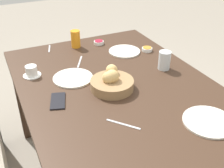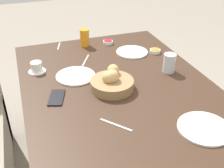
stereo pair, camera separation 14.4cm
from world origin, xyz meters
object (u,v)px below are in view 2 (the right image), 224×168
at_px(coffee_cup, 37,68).
at_px(spoon_coffee, 59,46).
at_px(knife_silver, 116,125).
at_px(plate_near_right, 132,52).
at_px(bread_basket, 112,82).
at_px(cell_phone, 57,98).
at_px(plate_far_center, 76,76).
at_px(jam_bowl_honey, 155,51).
at_px(jam_bowl_berry, 108,42).
at_px(water_tumbler, 169,63).
at_px(fork_silver, 86,60).
at_px(juice_glass, 85,38).
at_px(plate_near_left, 204,128).

bearing_deg(coffee_cup, spoon_coffee, -29.10).
bearing_deg(knife_silver, plate_near_right, -27.86).
height_order(bread_basket, cell_phone, bread_basket).
height_order(plate_far_center, jam_bowl_honey, jam_bowl_honey).
relative_size(jam_bowl_berry, knife_silver, 0.55).
xyz_separation_m(water_tumbler, fork_silver, (0.32, 0.45, -0.06)).
height_order(plate_far_center, jam_bowl_berry, jam_bowl_berry).
bearing_deg(water_tumbler, knife_silver, 128.33).
bearing_deg(spoon_coffee, bread_basket, -165.31).
height_order(plate_near_right, cell_phone, plate_near_right).
bearing_deg(fork_silver, coffee_cup, 99.71).
xyz_separation_m(jam_bowl_berry, jam_bowl_honey, (-0.26, -0.26, 0.00)).
relative_size(juice_glass, cell_phone, 0.76).
xyz_separation_m(plate_near_right, coffee_cup, (-0.07, 0.67, 0.02)).
height_order(juice_glass, jam_bowl_berry, juice_glass).
xyz_separation_m(jam_bowl_honey, spoon_coffee, (0.34, 0.62, -0.01)).
bearing_deg(jam_bowl_honey, cell_phone, 114.82).
distance_m(juice_glass, water_tumbler, 0.68).
relative_size(juice_glass, jam_bowl_berry, 1.69).
height_order(knife_silver, cell_phone, cell_phone).
xyz_separation_m(coffee_cup, knife_silver, (-0.65, -0.29, -0.03)).
relative_size(bread_basket, water_tumbler, 2.07).
bearing_deg(jam_bowl_honey, knife_silver, 141.20).
height_order(jam_bowl_honey, knife_silver, jam_bowl_honey).
relative_size(bread_basket, fork_silver, 1.56).
distance_m(bread_basket, plate_far_center, 0.26).
bearing_deg(bread_basket, plate_near_left, -149.02).
height_order(juice_glass, cell_phone, juice_glass).
bearing_deg(juice_glass, jam_bowl_honey, -123.03).
xyz_separation_m(bread_basket, knife_silver, (-0.31, 0.09, -0.04)).
relative_size(juice_glass, water_tumbler, 1.07).
xyz_separation_m(plate_near_right, fork_silver, (-0.01, 0.34, -0.00)).
height_order(plate_near_right, spoon_coffee, plate_near_right).
xyz_separation_m(coffee_cup, jam_bowl_honey, (0.02, -0.82, -0.02)).
bearing_deg(coffee_cup, fork_silver, -80.29).
xyz_separation_m(bread_basket, cell_phone, (0.00, 0.31, -0.04)).
bearing_deg(fork_silver, knife_silver, 177.02).
xyz_separation_m(plate_near_left, jam_bowl_honey, (0.82, -0.16, 0.01)).
distance_m(bread_basket, spoon_coffee, 0.71).
xyz_separation_m(water_tumbler, knife_silver, (-0.38, 0.49, -0.06)).
height_order(plate_near_left, knife_silver, plate_near_left).
xyz_separation_m(knife_silver, cell_phone, (0.31, 0.22, 0.00)).
distance_m(bread_basket, water_tumbler, 0.40).
xyz_separation_m(jam_bowl_berry, cell_phone, (-0.61, 0.49, -0.01)).
height_order(bread_basket, spoon_coffee, bread_basket).
bearing_deg(plate_near_left, cell_phone, 51.57).
distance_m(bread_basket, fork_silver, 0.39).
relative_size(coffee_cup, jam_bowl_berry, 1.45).
height_order(coffee_cup, fork_silver, coffee_cup).
bearing_deg(coffee_cup, jam_bowl_berry, -63.50).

